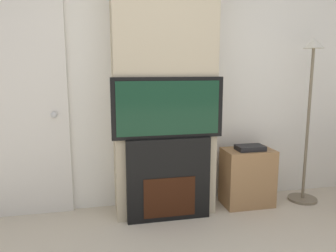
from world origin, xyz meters
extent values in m
cube|color=silver|center=(0.00, 2.03, 1.35)|extent=(6.00, 0.06, 2.70)
cube|color=#BCAD8E|center=(0.00, 1.80, 1.35)|extent=(0.95, 0.40, 2.70)
cube|color=black|center=(0.00, 1.60, 0.39)|extent=(0.78, 0.14, 0.78)
cube|color=#33160A|center=(0.00, 1.53, 0.23)|extent=(0.48, 0.01, 0.37)
cube|color=black|center=(0.00, 1.60, 1.06)|extent=(1.02, 0.06, 0.55)
cube|color=#143823|center=(0.00, 1.57, 1.06)|extent=(0.94, 0.01, 0.49)
cylinder|color=#726651|center=(1.52, 1.71, 0.01)|extent=(0.30, 0.30, 0.03)
cylinder|color=#726651|center=(1.52, 1.71, 0.82)|extent=(0.03, 0.03, 1.58)
cone|color=silver|center=(1.52, 1.71, 1.66)|extent=(0.21, 0.21, 0.10)
cube|color=#997047|center=(0.87, 1.74, 0.30)|extent=(0.51, 0.32, 0.59)
cube|color=black|center=(0.87, 1.71, 0.62)|extent=(0.28, 0.18, 0.05)
cube|color=silver|center=(-1.33, 1.98, 1.02)|extent=(0.88, 0.04, 2.04)
sphere|color=silver|center=(-1.02, 1.94, 0.98)|extent=(0.06, 0.06, 0.06)
camera|label=1|loc=(-0.62, -1.26, 1.41)|focal=35.00mm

